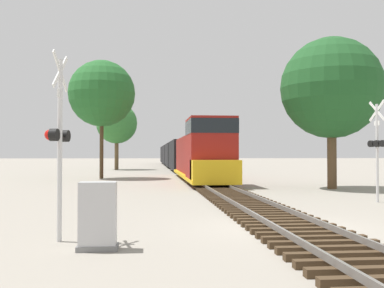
# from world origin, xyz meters

# --- Properties ---
(ground_plane) EXTENTS (400.00, 400.00, 0.00)m
(ground_plane) POSITION_xyz_m (0.00, 0.00, 0.00)
(ground_plane) COLOR gray
(rail_track_bed) EXTENTS (2.60, 160.00, 0.31)m
(rail_track_bed) POSITION_xyz_m (0.00, -0.00, 0.14)
(rail_track_bed) COLOR #42301E
(rail_track_bed) RESTS_ON ground
(freight_train) EXTENTS (2.98, 80.72, 4.49)m
(freight_train) POSITION_xyz_m (0.00, 52.75, 1.95)
(freight_train) COLOR maroon
(freight_train) RESTS_ON ground
(crossing_signal_near) EXTENTS (0.48, 1.01, 4.64)m
(crossing_signal_near) POSITION_xyz_m (-6.21, -1.43, 2.54)
(crossing_signal_near) COLOR silver
(crossing_signal_near) RESTS_ON ground
(crossing_signal_far) EXTENTS (0.55, 1.01, 4.52)m
(crossing_signal_far) POSITION_xyz_m (6.12, 6.35, 2.53)
(crossing_signal_far) COLOR silver
(crossing_signal_far) RESTS_ON ground
(relay_cabinet) EXTENTS (0.90, 0.53, 1.52)m
(relay_cabinet) POSITION_xyz_m (-5.13, -2.50, 0.75)
(relay_cabinet) COLOR slate
(relay_cabinet) RESTS_ON ground
(tree_far_right) EXTENTS (6.21, 6.21, 9.30)m
(tree_far_right) POSITION_xyz_m (7.15, 13.84, 6.18)
(tree_far_right) COLOR brown
(tree_far_right) RESTS_ON ground
(tree_mid_background) EXTENTS (5.76, 5.76, 10.27)m
(tree_mid_background) POSITION_xyz_m (-8.12, 26.70, 7.38)
(tree_mid_background) COLOR #473521
(tree_mid_background) RESTS_ON ground
(tree_deep_background) EXTENTS (5.52, 5.52, 9.05)m
(tree_deep_background) POSITION_xyz_m (-8.40, 48.52, 6.26)
(tree_deep_background) COLOR brown
(tree_deep_background) RESTS_ON ground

